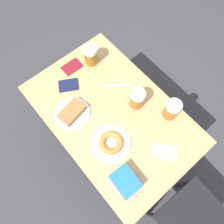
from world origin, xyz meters
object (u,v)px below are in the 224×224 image
at_px(beer_mug_left, 91,55).
at_px(fork, 116,85).
at_px(beer_mug_center, 172,110).
at_px(plate_with_cake, 72,113).
at_px(passport_far_edge, 72,67).
at_px(napkin_folded, 164,152).
at_px(passport_near_edge, 68,85).
at_px(beer_mug_right, 137,99).
at_px(plate_with_donut, 111,143).
at_px(blue_pouch, 126,181).

height_order(beer_mug_left, fork, beer_mug_left).
xyz_separation_m(beer_mug_left, beer_mug_center, (-0.12, 0.61, 0.00)).
bearing_deg(beer_mug_center, plate_with_cake, -40.70).
height_order(plate_with_cake, fork, plate_with_cake).
xyz_separation_m(beer_mug_left, fork, (-0.01, 0.25, -0.07)).
relative_size(beer_mug_left, passport_far_edge, 1.08).
height_order(napkin_folded, passport_near_edge, passport_near_edge).
distance_m(beer_mug_left, passport_near_edge, 0.24).
bearing_deg(plate_with_cake, beer_mug_left, -145.42).
bearing_deg(beer_mug_right, beer_mug_left, -88.06).
height_order(passport_near_edge, passport_far_edge, same).
distance_m(plate_with_donut, beer_mug_right, 0.30).
relative_size(beer_mug_center, napkin_folded, 0.86).
relative_size(plate_with_donut, blue_pouch, 1.51).
relative_size(beer_mug_right, blue_pouch, 0.90).
xyz_separation_m(beer_mug_right, passport_far_edge, (0.14, -0.48, -0.07)).
height_order(beer_mug_right, fork, beer_mug_right).
relative_size(napkin_folded, passport_far_edge, 1.26).
bearing_deg(passport_far_edge, beer_mug_right, 106.63).
bearing_deg(plate_with_cake, passport_far_edge, -125.72).
distance_m(beer_mug_right, passport_near_edge, 0.45).
distance_m(beer_mug_left, blue_pouch, 0.81).
bearing_deg(beer_mug_left, plate_with_donut, 62.60).
relative_size(plate_with_donut, napkin_folded, 1.44).
height_order(beer_mug_left, napkin_folded, beer_mug_left).
xyz_separation_m(plate_with_cake, blue_pouch, (0.02, 0.51, 0.01)).
xyz_separation_m(passport_near_edge, blue_pouch, (0.12, 0.68, 0.03)).
relative_size(plate_with_donut, beer_mug_left, 1.68).
height_order(plate_with_donut, beer_mug_center, beer_mug_center).
xyz_separation_m(plate_with_cake, passport_near_edge, (-0.10, -0.18, -0.01)).
distance_m(beer_mug_center, blue_pouch, 0.48).
bearing_deg(beer_mug_center, napkin_folded, 37.42).
bearing_deg(napkin_folded, blue_pouch, -4.54).
xyz_separation_m(fork, passport_near_edge, (0.24, -0.20, 0.00)).
bearing_deg(napkin_folded, passport_near_edge, -77.24).
distance_m(beer_mug_left, beer_mug_right, 0.43).
bearing_deg(napkin_folded, fork, -98.61).
distance_m(beer_mug_left, passport_far_edge, 0.15).
bearing_deg(plate_with_cake, fork, 175.89).
xyz_separation_m(beer_mug_left, blue_pouch, (0.35, 0.73, -0.04)).
height_order(beer_mug_center, passport_near_edge, beer_mug_center).
relative_size(plate_with_cake, passport_far_edge, 1.71).
xyz_separation_m(plate_with_donut, passport_far_edge, (-0.14, -0.57, -0.01)).
bearing_deg(passport_far_edge, beer_mug_center, 110.61).
distance_m(fork, passport_near_edge, 0.31).
bearing_deg(plate_with_cake, plate_with_donut, 100.69).
height_order(plate_with_cake, blue_pouch, blue_pouch).
bearing_deg(beer_mug_left, napkin_folded, 84.79).
distance_m(plate_with_cake, fork, 0.33).
height_order(napkin_folded, blue_pouch, blue_pouch).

